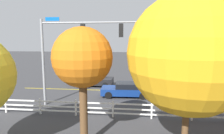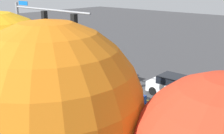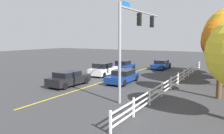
{
  "view_description": "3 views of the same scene",
  "coord_description": "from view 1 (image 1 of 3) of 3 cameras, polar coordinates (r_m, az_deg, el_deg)",
  "views": [
    {
      "loc": [
        -1.75,
        19.84,
        5.32
      ],
      "look_at": [
        0.31,
        1.08,
        2.62
      ],
      "focal_mm": 31.74,
      "sensor_mm": 36.0,
      "label": 1
    },
    {
      "loc": [
        -13.19,
        15.64,
        8.1
      ],
      "look_at": [
        -0.02,
        0.83,
        2.17
      ],
      "focal_mm": 44.81,
      "sensor_mm": 36.0,
      "label": 2
    },
    {
      "loc": [
        18.52,
        11.98,
        4.45
      ],
      "look_at": [
        -0.13,
        1.23,
        1.66
      ],
      "focal_mm": 35.55,
      "sensor_mm": 36.0,
      "label": 3
    }
  ],
  "objects": [
    {
      "name": "tree_3",
      "position": [
        9.38,
        -8.5,
        2.44
      ],
      "size": [
        2.87,
        2.87,
        5.89
      ],
      "color": "brown",
      "rests_on": "ground_plane"
    },
    {
      "name": "car_3",
      "position": [
        22.62,
        -5.39,
        -3.7
      ],
      "size": [
        4.38,
        2.06,
        1.39
      ],
      "rotation": [
        0.0,
        0.0,
        3.11
      ],
      "color": "black",
      "rests_on": "ground_plane"
    },
    {
      "name": "car_0",
      "position": [
        18.53,
        4.13,
        -6.49
      ],
      "size": [
        4.54,
        2.08,
        1.3
      ],
      "rotation": [
        0.0,
        0.0,
        0.03
      ],
      "color": "navy",
      "rests_on": "ground_plane"
    },
    {
      "name": "lane_center_stripe",
      "position": [
        20.67,
        12.39,
        -6.95
      ],
      "size": [
        28.0,
        0.16,
        0.01
      ],
      "primitive_type": "cube",
      "color": "gold",
      "rests_on": "ground_plane"
    },
    {
      "name": "signal_assembly",
      "position": [
        15.62,
        -11.62,
        6.46
      ],
      "size": [
        7.61,
        0.38,
        6.95
      ],
      "color": "gray",
      "rests_on": "ground_plane"
    },
    {
      "name": "white_rail_fence",
      "position": [
        13.75,
        11.33,
        -12.07
      ],
      "size": [
        26.1,
        0.1,
        1.15
      ],
      "color": "white",
      "rests_on": "ground_plane"
    },
    {
      "name": "car_2",
      "position": [
        22.47,
        11.15,
        -3.78
      ],
      "size": [
        4.06,
        2.07,
        1.54
      ],
      "rotation": [
        0.0,
        0.0,
        3.17
      ],
      "color": "silver",
      "rests_on": "ground_plane"
    },
    {
      "name": "tree_2",
      "position": [
        8.78,
        21.33,
        3.45
      ],
      "size": [
        5.15,
        5.15,
        7.27
      ],
      "color": "brown",
      "rests_on": "ground_plane"
    },
    {
      "name": "car_1",
      "position": [
        23.57,
        24.33,
        -4.03
      ],
      "size": [
        3.98,
        2.04,
        1.36
      ],
      "rotation": [
        0.0,
        0.0,
        3.12
      ],
      "color": "navy",
      "rests_on": "ground_plane"
    },
    {
      "name": "ground_plane",
      "position": [
        20.62,
        1.19,
        -6.81
      ],
      "size": [
        120.0,
        120.0,
        0.0
      ],
      "primitive_type": "plane",
      "color": "#38383A"
    }
  ]
}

